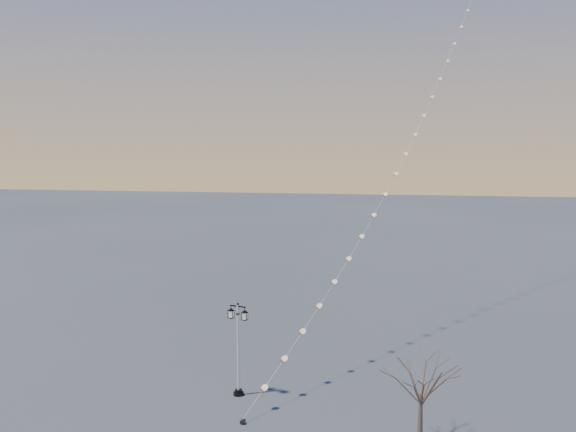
# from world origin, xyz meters

# --- Properties ---
(ground) EXTENTS (300.00, 300.00, 0.00)m
(ground) POSITION_xyz_m (0.00, 0.00, 0.00)
(ground) COLOR #454546
(ground) RESTS_ON ground
(street_lamp) EXTENTS (1.20, 0.64, 4.84)m
(street_lamp) POSITION_xyz_m (-0.80, 3.75, 2.68)
(street_lamp) COLOR black
(street_lamp) RESTS_ON ground
(bare_tree) EXTENTS (2.56, 2.56, 4.25)m
(bare_tree) POSITION_xyz_m (8.23, 0.08, 2.95)
(bare_tree) COLOR brown
(bare_tree) RESTS_ON ground
(kite_train) EXTENTS (17.09, 44.28, 37.76)m
(kite_train) POSITION_xyz_m (8.55, 22.45, 18.81)
(kite_train) COLOR black
(kite_train) RESTS_ON ground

